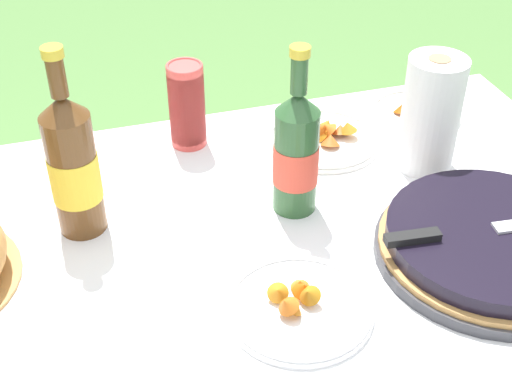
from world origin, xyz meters
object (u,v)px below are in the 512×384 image
Objects in this scene: cup_stack at (187,105)px; snack_plate_right at (299,306)px; serving_knife at (478,230)px; snack_plate_far at (323,138)px; snack_plate_left at (418,110)px; berry_tart at (491,244)px; cider_bottle_green at (296,153)px; paper_towel_roll at (431,114)px; cider_bottle_amber at (73,166)px.

cup_stack is 0.78× the size of snack_plate_right.
snack_plate_far is at bearing 109.91° from serving_knife.
berry_tart is at bearing -102.73° from snack_plate_left.
cider_bottle_green is 1.35× the size of snack_plate_far.
cup_stack is 0.52m from snack_plate_right.
paper_towel_roll is (0.29, 0.06, -0.00)m from cider_bottle_green.
snack_plate_left is 0.24m from snack_plate_far.
snack_plate_right is (0.06, -0.51, -0.08)m from cup_stack.
paper_towel_roll reaches higher than berry_tart.
paper_towel_roll is at bearing 39.87° from snack_plate_right.
paper_towel_roll is at bearing 11.20° from cider_bottle_green.
berry_tart is 1.11× the size of cider_bottle_amber.
cider_bottle_green is at bearing -7.78° from cider_bottle_amber.
cider_bottle_green is at bearing 72.40° from snack_plate_right.
snack_plate_right is 0.48m from snack_plate_far.
snack_plate_far is (0.50, 0.13, -0.12)m from cider_bottle_amber.
cider_bottle_amber reaches higher than serving_knife.
cup_stack is at bearing 129.21° from berry_tart.
serving_knife reaches higher than snack_plate_left.
cider_bottle_amber reaches higher than cider_bottle_green.
snack_plate_far reaches higher than snack_plate_right.
snack_plate_right is at bearing -140.13° from paper_towel_roll.
cider_bottle_amber is (-0.60, 0.27, 0.07)m from serving_knife.
snack_plate_far is at bearing 108.28° from berry_tart.
berry_tart is 1.62× the size of snack_plate_far.
snack_plate_right is at bearing -115.36° from snack_plate_far.
snack_plate_far is (0.26, -0.08, -0.07)m from cup_stack.
berry_tart is at bearing -23.38° from cider_bottle_amber.
berry_tart is at bearing -40.38° from cider_bottle_green.
cider_bottle_green is at bearing -168.80° from paper_towel_roll.
paper_towel_roll is at bearing 0.55° from cider_bottle_amber.
cup_stack reaches higher than serving_knife.
cup_stack is 0.91× the size of snack_plate_left.
cider_bottle_green reaches higher than snack_plate_far.
cider_bottle_amber is at bearing 172.22° from cider_bottle_green.
cider_bottle_amber is 1.49× the size of paper_towel_roll.
cider_bottle_amber is 1.46× the size of snack_plate_far.
cider_bottle_amber is at bearing 161.14° from serving_knife.
cup_stack is 0.28m from snack_plate_far.
cup_stack is at bearing 163.23° from snack_plate_far.
cider_bottle_amber is at bearing 134.18° from snack_plate_right.
serving_knife reaches higher than berry_tart.
paper_towel_roll reaches higher than cup_stack.
cider_bottle_green is at bearing -124.40° from snack_plate_far.
cup_stack reaches higher than snack_plate_left.
snack_plate_far is 0.23m from paper_towel_roll.
cider_bottle_green is 0.92× the size of cider_bottle_amber.
snack_plate_right is (-0.31, -0.03, -0.05)m from serving_knife.
cup_stack is 0.47m from paper_towel_roll.
cider_bottle_green is 0.29m from paper_towel_roll.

